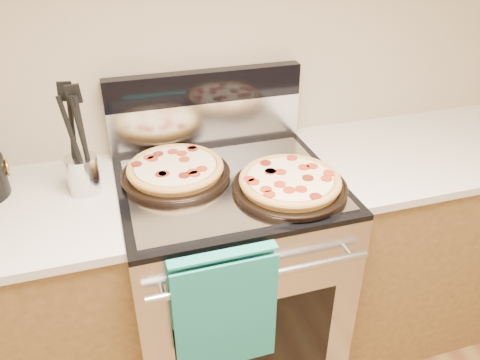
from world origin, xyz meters
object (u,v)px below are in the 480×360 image
object	(u,v)px
range_body	(229,280)
utensil_crock	(83,174)
pepperoni_pizza_back	(176,170)
pepperoni_pizza_front	(290,183)

from	to	relation	value
range_body	utensil_crock	xyz separation A→B (m)	(-0.48, 0.09, 0.53)
pepperoni_pizza_back	utensil_crock	world-z (taller)	utensil_crock
pepperoni_pizza_back	pepperoni_pizza_front	bearing A→B (deg)	-29.63
pepperoni_pizza_front	range_body	bearing A→B (deg)	144.16
pepperoni_pizza_back	range_body	bearing A→B (deg)	-22.19
range_body	pepperoni_pizza_back	xyz separation A→B (m)	(-0.17, 0.07, 0.50)
range_body	pepperoni_pizza_back	distance (m)	0.53
pepperoni_pizza_back	pepperoni_pizza_front	world-z (taller)	same
range_body	pepperoni_pizza_back	size ratio (longest dim) A/B	2.38
range_body	pepperoni_pizza_front	bearing A→B (deg)	-35.84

